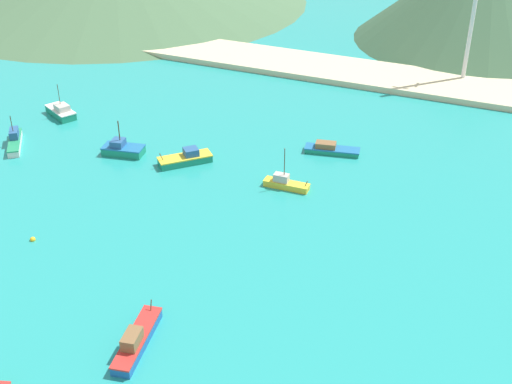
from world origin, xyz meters
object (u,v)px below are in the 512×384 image
at_px(fishing_boat_12, 186,158).
at_px(buoy_2, 33,240).
at_px(fishing_boat_9, 285,183).
at_px(fishing_boat_1, 136,340).
at_px(radio_tower, 475,5).
at_px(fishing_boat_4, 331,149).
at_px(fishing_boat_0, 15,141).
at_px(fishing_boat_6, 123,149).
at_px(fishing_boat_3, 61,112).

bearing_deg(fishing_boat_12, buoy_2, -106.38).
bearing_deg(fishing_boat_9, fishing_boat_1, -93.17).
xyz_separation_m(fishing_boat_9, radio_tower, (17.77, 55.29, 15.37)).
bearing_deg(fishing_boat_4, fishing_boat_0, -159.30).
distance_m(fishing_boat_1, fishing_boat_6, 46.26).
height_order(fishing_boat_1, radio_tower, radio_tower).
xyz_separation_m(fishing_boat_0, buoy_2, (21.56, -21.59, -0.79)).
height_order(fishing_boat_1, fishing_boat_4, fishing_boat_1).
height_order(fishing_boat_0, fishing_boat_3, fishing_boat_3).
bearing_deg(radio_tower, fishing_boat_0, -137.16).
height_order(fishing_boat_3, fishing_boat_12, fishing_boat_3).
xyz_separation_m(fishing_boat_4, radio_tower, (15.07, 41.45, 15.46)).
height_order(fishing_boat_0, fishing_boat_4, fishing_boat_0).
xyz_separation_m(fishing_boat_0, fishing_boat_9, (47.31, 5.06, -0.16)).
bearing_deg(radio_tower, fishing_boat_4, -109.98).
distance_m(fishing_boat_0, buoy_2, 30.52).
distance_m(fishing_boat_1, fishing_boat_12, 42.18).
xyz_separation_m(fishing_boat_1, buoy_2, (-23.63, 11.60, -0.75)).
height_order(fishing_boat_4, radio_tower, radio_tower).
distance_m(fishing_boat_0, fishing_boat_4, 53.46).
distance_m(fishing_boat_0, radio_tower, 90.05).
bearing_deg(fishing_boat_12, fishing_boat_3, 166.88).
bearing_deg(fishing_boat_9, radio_tower, 72.19).
xyz_separation_m(fishing_boat_3, fishing_boat_12, (30.16, -7.03, -0.14)).
bearing_deg(fishing_boat_3, buoy_2, -57.55).
height_order(fishing_boat_0, radio_tower, radio_tower).
distance_m(fishing_boat_9, buoy_2, 37.06).
xyz_separation_m(fishing_boat_0, radio_tower, (65.08, 60.35, 15.21)).
bearing_deg(fishing_boat_12, fishing_boat_1, -68.43).
height_order(fishing_boat_1, fishing_boat_3, fishing_boat_3).
xyz_separation_m(fishing_boat_1, fishing_boat_4, (4.81, 52.08, -0.21)).
relative_size(fishing_boat_6, fishing_boat_12, 0.88).
height_order(fishing_boat_0, fishing_boat_6, fishing_boat_6).
xyz_separation_m(fishing_boat_1, fishing_boat_6, (-26.64, 37.83, 0.06)).
relative_size(fishing_boat_1, radio_tower, 0.33).
distance_m(fishing_boat_1, fishing_boat_3, 65.00).
height_order(fishing_boat_3, fishing_boat_9, fishing_boat_9).
relative_size(fishing_boat_1, fishing_boat_9, 1.46).
bearing_deg(fishing_boat_9, fishing_boat_0, -173.90).
relative_size(fishing_boat_3, radio_tower, 0.25).
height_order(fishing_boat_12, radio_tower, radio_tower).
xyz_separation_m(buoy_2, radio_tower, (43.52, 81.94, 16.00)).
height_order(fishing_boat_1, fishing_boat_6, fishing_boat_6).
bearing_deg(fishing_boat_12, radio_tower, 56.91).
bearing_deg(fishing_boat_1, fishing_boat_4, 84.72).
distance_m(fishing_boat_3, fishing_boat_4, 50.82).
distance_m(fishing_boat_1, buoy_2, 26.34).
xyz_separation_m(fishing_boat_0, fishing_boat_6, (18.55, 4.64, 0.02)).
relative_size(fishing_boat_1, fishing_boat_12, 1.26).
bearing_deg(fishing_boat_12, fishing_boat_6, -172.81).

